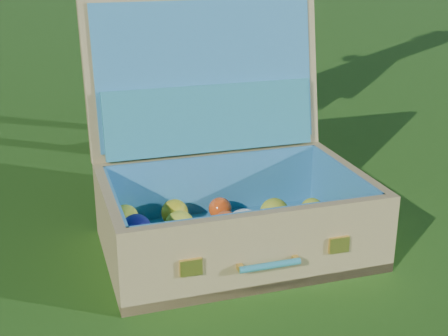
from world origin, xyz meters
TOP-DOWN VIEW (x-y plane):
  - ground at (0.00, 0.00)m, footprint 60.00×60.00m
  - suitcase at (0.05, 0.08)m, footprint 0.63×0.55m

SIDE VIEW (x-z plane):
  - ground at x=0.00m, z-range 0.00..0.00m
  - suitcase at x=0.05m, z-range -0.13..0.45m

